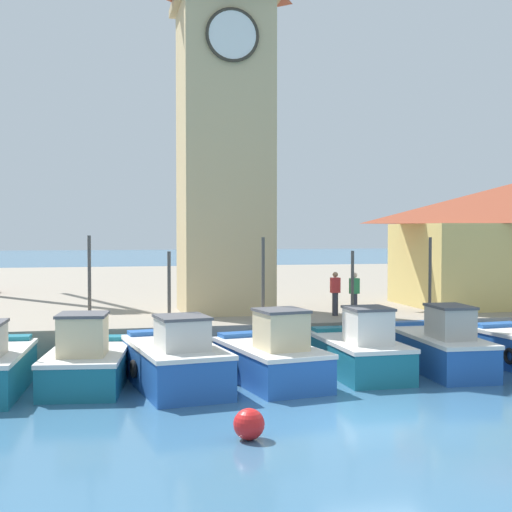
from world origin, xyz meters
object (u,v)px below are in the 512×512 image
fishing_boat_right_inner (439,347)px  mooring_buoy (249,424)px  fishing_boat_mid_left (175,361)px  fishing_boat_mid_right (359,351)px  fishing_boat_center (271,358)px  dock_worker_near_tower (335,293)px  fishing_boat_left_inner (87,362)px  dock_worker_along_quay (354,294)px  clock_tower (224,111)px

fishing_boat_right_inner → mooring_buoy: 9.59m
fishing_boat_mid_left → fishing_boat_right_inner: fishing_boat_right_inner is taller
fishing_boat_mid_right → mooring_buoy: fishing_boat_mid_right is taller
fishing_boat_center → dock_worker_near_tower: (3.66, 5.09, 1.38)m
fishing_boat_left_inner → mooring_buoy: 6.95m
fishing_boat_mid_left → fishing_boat_right_inner: (8.41, 0.73, -0.01)m
mooring_buoy → dock_worker_near_tower: size_ratio=0.41×
fishing_boat_left_inner → dock_worker_along_quay: fishing_boat_left_inner is taller
clock_tower → dock_worker_near_tower: (3.78, -2.18, -6.91)m
clock_tower → dock_worker_near_tower: size_ratio=10.10×
fishing_boat_center → fishing_boat_mid_left: bearing=179.9°
fishing_boat_mid_left → mooring_buoy: fishing_boat_mid_left is taller
clock_tower → mooring_buoy: size_ratio=24.46×
dock_worker_near_tower → fishing_boat_center: bearing=-125.7°
fishing_boat_left_inner → fishing_boat_right_inner: fishing_boat_left_inner is taller
fishing_boat_mid_left → mooring_buoy: size_ratio=7.53×
fishing_boat_left_inner → clock_tower: 11.78m
fishing_boat_mid_right → mooring_buoy: 7.57m
clock_tower → fishing_boat_center: bearing=-89.1°
fishing_boat_left_inner → mooring_buoy: size_ratio=6.88×
fishing_boat_center → dock_worker_along_quay: 6.38m
dock_worker_along_quay → fishing_boat_right_inner: bearing=-70.0°
fishing_boat_mid_right → clock_tower: clock_tower is taller
fishing_boat_center → mooring_buoy: size_ratio=6.98×
fishing_boat_center → clock_tower: (-0.12, 7.27, 8.29)m
dock_worker_along_quay → dock_worker_near_tower: bearing=137.9°
fishing_boat_left_inner → fishing_boat_right_inner: bearing=0.3°
fishing_boat_center → fishing_boat_right_inner: fishing_boat_center is taller
mooring_buoy → dock_worker_near_tower: bearing=62.5°
clock_tower → fishing_boat_mid_right: bearing=-65.7°
fishing_boat_center → dock_worker_along_quay: fishing_boat_center is taller
fishing_boat_right_inner → clock_tower: clock_tower is taller
fishing_boat_mid_right → fishing_boat_right_inner: bearing=3.3°
fishing_boat_mid_right → dock_worker_near_tower: 4.79m
fishing_boat_mid_left → clock_tower: size_ratio=0.31×
fishing_boat_mid_left → dock_worker_along_quay: fishing_boat_mid_left is taller
fishing_boat_left_inner → fishing_boat_center: (5.22, -0.67, 0.03)m
fishing_boat_left_inner → fishing_boat_right_inner: 10.84m
fishing_boat_mid_left → fishing_boat_left_inner: bearing=164.7°
fishing_boat_right_inner → dock_worker_along_quay: (-1.41, 3.85, 1.38)m
fishing_boat_mid_right → clock_tower: bearing=114.3°
fishing_boat_mid_right → dock_worker_near_tower: (0.75, 4.52, 1.40)m
fishing_boat_left_inner → mooring_buoy: (3.44, -6.03, -0.37)m
fishing_boat_mid_left → fishing_boat_center: (2.79, -0.00, -0.01)m
fishing_boat_right_inner → mooring_buoy: fishing_boat_right_inner is taller
fishing_boat_right_inner → mooring_buoy: (-7.40, -6.09, -0.40)m
dock_worker_near_tower → dock_worker_along_quay: size_ratio=1.00×
fishing_boat_mid_left → clock_tower: (2.67, 7.27, 8.28)m
fishing_boat_center → fishing_boat_mid_right: (2.91, 0.57, -0.02)m
fishing_boat_mid_right → fishing_boat_right_inner: (2.71, 0.16, 0.01)m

